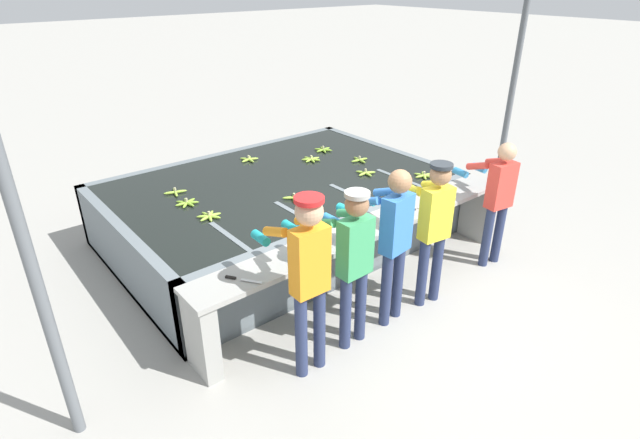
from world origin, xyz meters
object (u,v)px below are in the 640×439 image
object	(u,v)px
banana_bunch_floating_4	(424,175)
support_post_right	(510,100)
worker_4	(497,194)
banana_bunch_floating_8	(294,198)
banana_bunch_floating_5	(187,203)
banana_bunch_floating_2	(209,216)
banana_bunch_floating_3	(323,150)
knife_0	(238,279)
worker_3	(433,221)
banana_bunch_floating_1	(359,160)
banana_bunch_floating_9	(311,159)
worker_1	(352,255)
worker_0	(308,269)
knife_1	(416,209)
worker_2	(393,234)
support_post_left	(28,256)
banana_bunch_floating_7	(175,192)
banana_bunch_floating_6	(366,173)
banana_bunch_floating_0	(249,159)

from	to	relation	value
banana_bunch_floating_4	support_post_right	bearing A→B (deg)	-1.75
worker_4	banana_bunch_floating_8	xyz separation A→B (m)	(-1.83, 1.57, -0.08)
banana_bunch_floating_5	banana_bunch_floating_8	bearing A→B (deg)	-32.60
banana_bunch_floating_2	support_post_right	bearing A→B (deg)	-9.41
banana_bunch_floating_3	knife_0	size ratio (longest dim) A/B	0.92
worker_3	banana_bunch_floating_1	bearing A→B (deg)	65.66
banana_bunch_floating_9	worker_1	bearing A→B (deg)	-121.14
worker_0	knife_1	size ratio (longest dim) A/B	4.93
knife_0	banana_bunch_floating_8	bearing A→B (deg)	37.33
banana_bunch_floating_8	knife_1	xyz separation A→B (m)	(0.90, -1.13, -0.01)
banana_bunch_floating_4	worker_2	bearing A→B (deg)	-148.59
support_post_left	worker_1	bearing A→B (deg)	-13.32
worker_4	worker_2	bearing A→B (deg)	-179.81
worker_0	support_post_right	xyz separation A→B (m)	(4.60, 1.07, 0.54)
worker_1	banana_bunch_floating_9	distance (m)	2.97
banana_bunch_floating_7	knife_0	distance (m)	2.19
worker_2	banana_bunch_floating_7	distance (m)	2.85
worker_2	banana_bunch_floating_6	xyz separation A→B (m)	(1.21, 1.63, -0.15)
worker_2	banana_bunch_floating_5	size ratio (longest dim) A/B	5.95
banana_bunch_floating_4	banana_bunch_floating_9	xyz separation A→B (m)	(-0.76, 1.46, -0.00)
worker_0	knife_1	world-z (taller)	worker_0
worker_2	banana_bunch_floating_6	world-z (taller)	worker_2
banana_bunch_floating_1	worker_4	bearing A→B (deg)	-81.80
banana_bunch_floating_4	knife_1	xyz separation A→B (m)	(-0.87, -0.62, -0.01)
banana_bunch_floating_8	worker_4	bearing A→B (deg)	-40.73
worker_3	banana_bunch_floating_6	size ratio (longest dim) A/B	5.88
worker_4	banana_bunch_floating_1	world-z (taller)	worker_4
banana_bunch_floating_1	banana_bunch_floating_4	size ratio (longest dim) A/B	1.00
banana_bunch_floating_7	banana_bunch_floating_4	bearing A→B (deg)	-29.30
worker_4	banana_bunch_floating_2	world-z (taller)	worker_4
banana_bunch_floating_4	knife_1	bearing A→B (deg)	-144.57
banana_bunch_floating_5	banana_bunch_floating_6	bearing A→B (deg)	-15.24
support_post_left	support_post_right	distance (m)	6.47
banana_bunch_floating_4	banana_bunch_floating_6	distance (m)	0.78
banana_bunch_floating_3	support_post_right	size ratio (longest dim) A/B	0.09
worker_2	worker_3	xyz separation A→B (m)	(0.56, -0.04, -0.03)
banana_bunch_floating_0	banana_bunch_floating_1	xyz separation A→B (m)	(1.22, -1.04, 0.00)
banana_bunch_floating_2	banana_bunch_floating_8	distance (m)	1.05
knife_0	support_post_left	bearing A→B (deg)	177.31
banana_bunch_floating_3	banana_bunch_floating_8	bearing A→B (deg)	-140.61
banana_bunch_floating_7	worker_0	bearing A→B (deg)	-90.86
worker_2	worker_4	size ratio (longest dim) A/B	1.07
worker_3	banana_bunch_floating_4	bearing A→B (deg)	42.83
support_post_left	banana_bunch_floating_4	bearing A→B (deg)	6.24
banana_bunch_floating_5	banana_bunch_floating_2	bearing A→B (deg)	-86.05
knife_1	support_post_right	world-z (taller)	support_post_right
banana_bunch_floating_8	support_post_left	xyz separation A→B (m)	(-2.92, -1.02, 0.75)
banana_bunch_floating_0	banana_bunch_floating_1	size ratio (longest dim) A/B	0.98
banana_bunch_floating_4	knife_1	world-z (taller)	banana_bunch_floating_4
banana_bunch_floating_2	banana_bunch_floating_7	size ratio (longest dim) A/B	1.01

